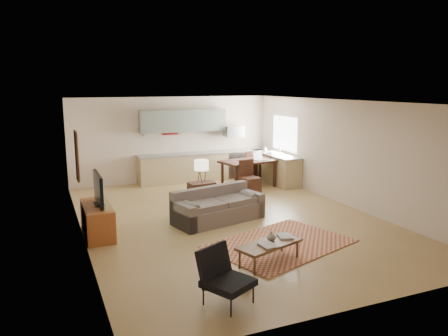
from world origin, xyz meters
name	(u,v)px	position (x,y,z in m)	size (l,w,h in m)	color
room	(229,162)	(0.00, 0.00, 1.35)	(9.00, 9.00, 9.00)	#997846
kitchen_counter_back	(203,166)	(0.90, 4.18, 0.46)	(4.26, 0.64, 0.92)	tan
kitchen_counter_right	(276,168)	(2.93, 3.00, 0.46)	(0.64, 2.26, 0.92)	tan
kitchen_range	(234,164)	(2.00, 4.18, 0.45)	(0.62, 0.62, 0.90)	#A5A8AD
kitchen_microwave	(234,131)	(2.00, 4.20, 1.55)	(0.62, 0.40, 0.35)	#A5A8AD
upper_cabinets	(183,121)	(0.30, 4.33, 1.95)	(2.80, 0.34, 0.70)	slate
window_right	(285,133)	(3.23, 3.00, 1.55)	(0.02, 1.40, 1.05)	white
wall_art_left	(77,156)	(-3.21, 0.90, 1.55)	(0.06, 0.42, 1.10)	olive
triptych	(170,127)	(-0.10, 4.47, 1.75)	(1.70, 0.04, 0.50)	beige
rug	(280,244)	(0.26, -1.92, 0.01)	(2.65, 1.84, 0.02)	#9C3C29
sofa	(219,205)	(-0.29, -0.08, 0.38)	(2.18, 0.95, 0.76)	#635650
coffee_table	(269,253)	(-0.38, -2.63, 0.19)	(1.24, 0.49, 0.38)	#4D3119
book_a	(262,246)	(-0.60, -2.76, 0.39)	(0.26, 0.34, 0.03)	maroon
book_b	(278,236)	(-0.09, -2.43, 0.38)	(0.31, 0.38, 0.03)	navy
vase	(271,236)	(-0.31, -2.56, 0.45)	(0.16, 0.16, 0.17)	black
armchair	(228,278)	(-1.62, -3.69, 0.40)	(0.70, 0.70, 0.81)	black
tv_credenza	(97,220)	(-2.96, 0.02, 0.33)	(0.54, 1.41, 0.65)	brown
tv	(98,189)	(-2.90, 0.02, 0.98)	(0.11, 1.09, 0.65)	black
console_table	(202,197)	(-0.36, 0.86, 0.36)	(0.62, 0.41, 0.72)	#321A12
table_lamp	(202,171)	(-0.36, 0.86, 1.01)	(0.35, 0.35, 0.58)	beige
dining_table	(249,174)	(1.80, 2.63, 0.42)	(1.67, 0.96, 0.84)	#321A12
dining_chair_near	(250,178)	(1.45, 1.83, 0.49)	(0.47, 0.49, 0.99)	#321A12
dining_chair_far	(247,166)	(2.14, 3.44, 0.51)	(0.49, 0.51, 1.02)	#321A12
laptop	(260,156)	(2.13, 2.52, 0.98)	(0.36, 0.27, 0.27)	#A5A8AD
soap_bottle	(265,149)	(2.83, 3.52, 1.02)	(0.09, 0.09, 0.19)	beige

